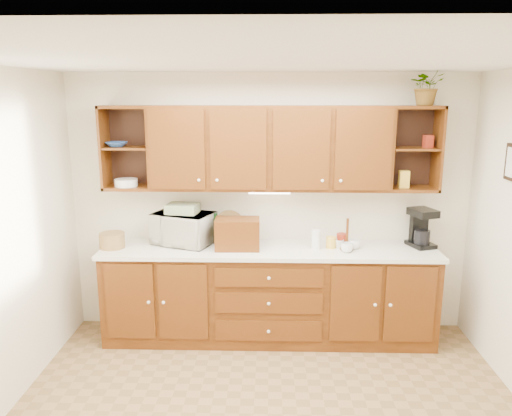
# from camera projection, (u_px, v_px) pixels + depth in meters

# --- Properties ---
(ceiling) EXTENTS (4.00, 4.00, 0.00)m
(ceiling) POSITION_uv_depth(u_px,v_px,m) (270.00, 59.00, 3.05)
(ceiling) COLOR white
(ceiling) RESTS_ON back_wall
(back_wall) EXTENTS (4.00, 0.00, 4.00)m
(back_wall) POSITION_uv_depth(u_px,v_px,m) (269.00, 205.00, 5.04)
(back_wall) COLOR beige
(back_wall) RESTS_ON floor
(base_cabinets) EXTENTS (3.20, 0.60, 0.90)m
(base_cabinets) POSITION_uv_depth(u_px,v_px,m) (269.00, 295.00, 4.94)
(base_cabinets) COLOR #3C1B06
(base_cabinets) RESTS_ON floor
(countertop) EXTENTS (3.24, 0.64, 0.04)m
(countertop) POSITION_uv_depth(u_px,v_px,m) (269.00, 250.00, 4.83)
(countertop) COLOR white
(countertop) RESTS_ON base_cabinets
(upper_cabinets) EXTENTS (3.20, 0.33, 0.80)m
(upper_cabinets) POSITION_uv_depth(u_px,v_px,m) (271.00, 148.00, 4.76)
(upper_cabinets) COLOR #3C1B06
(upper_cabinets) RESTS_ON back_wall
(undercabinet_light) EXTENTS (0.40, 0.05, 0.02)m
(undercabinet_light) POSITION_uv_depth(u_px,v_px,m) (269.00, 192.00, 4.80)
(undercabinet_light) COLOR white
(undercabinet_light) RESTS_ON upper_cabinets
(wicker_basket) EXTENTS (0.27, 0.27, 0.15)m
(wicker_basket) POSITION_uv_depth(u_px,v_px,m) (112.00, 240.00, 4.82)
(wicker_basket) COLOR #A07743
(wicker_basket) RESTS_ON countertop
(microwave) EXTENTS (0.66, 0.55, 0.31)m
(microwave) POSITION_uv_depth(u_px,v_px,m) (183.00, 228.00, 4.93)
(microwave) COLOR #EFE6CE
(microwave) RESTS_ON countertop
(towel_stack) EXTENTS (0.33, 0.27, 0.09)m
(towel_stack) POSITION_uv_depth(u_px,v_px,m) (182.00, 209.00, 4.89)
(towel_stack) COLOR #E5DF6B
(towel_stack) RESTS_ON microwave
(wine_bottle) EXTENTS (0.08, 0.08, 0.31)m
(wine_bottle) POSITION_uv_depth(u_px,v_px,m) (214.00, 228.00, 4.97)
(wine_bottle) COLOR black
(wine_bottle) RESTS_ON countertop
(woven_tray) EXTENTS (0.33, 0.21, 0.32)m
(woven_tray) POSITION_uv_depth(u_px,v_px,m) (229.00, 240.00, 5.04)
(woven_tray) COLOR #A07743
(woven_tray) RESTS_ON countertop
(bread_box) EXTENTS (0.43, 0.27, 0.30)m
(bread_box) POSITION_uv_depth(u_px,v_px,m) (237.00, 234.00, 4.77)
(bread_box) COLOR #3C1B06
(bread_box) RESTS_ON countertop
(mug_tree) EXTENTS (0.29, 0.28, 0.31)m
(mug_tree) POSITION_uv_depth(u_px,v_px,m) (347.00, 245.00, 4.76)
(mug_tree) COLOR #3C1B06
(mug_tree) RESTS_ON countertop
(canister_red) EXTENTS (0.11, 0.11, 0.13)m
(canister_red) POSITION_uv_depth(u_px,v_px,m) (342.00, 240.00, 4.86)
(canister_red) COLOR maroon
(canister_red) RESTS_ON countertop
(canister_white) EXTENTS (0.10, 0.10, 0.19)m
(canister_white) POSITION_uv_depth(u_px,v_px,m) (316.00, 240.00, 4.77)
(canister_white) COLOR white
(canister_white) RESTS_ON countertop
(canister_yellow) EXTENTS (0.10, 0.10, 0.11)m
(canister_yellow) POSITION_uv_depth(u_px,v_px,m) (331.00, 242.00, 4.81)
(canister_yellow) COLOR gold
(canister_yellow) RESTS_ON countertop
(coffee_maker) EXTENTS (0.27, 0.31, 0.38)m
(coffee_maker) POSITION_uv_depth(u_px,v_px,m) (421.00, 228.00, 4.85)
(coffee_maker) COLOR black
(coffee_maker) RESTS_ON countertop
(bowl_stack) EXTENTS (0.22, 0.22, 0.05)m
(bowl_stack) POSITION_uv_depth(u_px,v_px,m) (117.00, 144.00, 4.77)
(bowl_stack) COLOR #274C92
(bowl_stack) RESTS_ON upper_cabinets
(plate_stack) EXTENTS (0.28, 0.28, 0.07)m
(plate_stack) POSITION_uv_depth(u_px,v_px,m) (126.00, 183.00, 4.83)
(plate_stack) COLOR white
(plate_stack) RESTS_ON upper_cabinets
(pantry_box_yellow) EXTENTS (0.09, 0.07, 0.16)m
(pantry_box_yellow) POSITION_uv_depth(u_px,v_px,m) (404.00, 179.00, 4.75)
(pantry_box_yellow) COLOR gold
(pantry_box_yellow) RESTS_ON upper_cabinets
(pantry_box_red) EXTENTS (0.09, 0.08, 0.12)m
(pantry_box_red) POSITION_uv_depth(u_px,v_px,m) (428.00, 141.00, 4.68)
(pantry_box_red) COLOR maroon
(pantry_box_red) RESTS_ON upper_cabinets
(potted_plant) EXTENTS (0.41, 0.39, 0.36)m
(potted_plant) POSITION_uv_depth(u_px,v_px,m) (427.00, 85.00, 4.54)
(potted_plant) COLOR #999999
(potted_plant) RESTS_ON upper_cabinets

